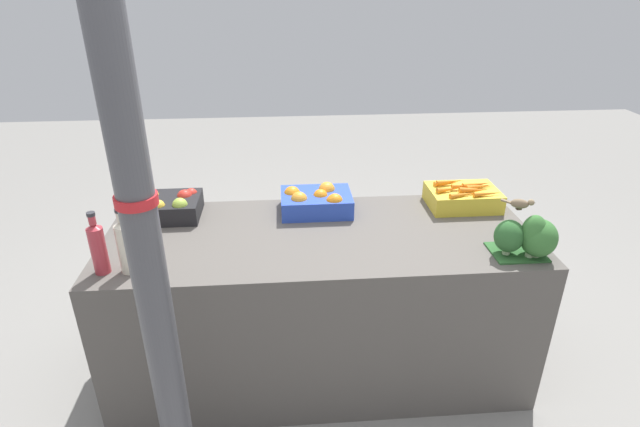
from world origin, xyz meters
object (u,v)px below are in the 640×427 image
orange_crate (317,201)px  sparrow_bird (521,204)px  broccoli_pile (529,237)px  apple_crate (163,205)px  carrot_crate (463,196)px  juice_bottle_cloudy (126,245)px  support_pole (143,236)px  juice_bottle_ruby (98,247)px

orange_crate → sparrow_bird: bearing=-29.9°
orange_crate → sparrow_bird: (0.80, -0.46, 0.17)m
sparrow_bird → broccoli_pile: bearing=-34.0°
apple_crate → carrot_crate: 1.49m
apple_crate → juice_bottle_cloudy: juice_bottle_cloudy is taller
juice_bottle_cloudy → orange_crate: bearing=32.0°
support_pole → juice_bottle_cloudy: 0.58m
orange_crate → broccoli_pile: 0.98m
juice_bottle_cloudy → carrot_crate: bearing=17.8°
carrot_crate → juice_bottle_ruby: juice_bottle_ruby is taller
apple_crate → juice_bottle_cloudy: 0.50m
orange_crate → broccoli_pile: broccoli_pile is taller
juice_bottle_ruby → apple_crate: bearing=73.9°
support_pole → sparrow_bird: (1.37, 0.49, -0.17)m
apple_crate → juice_bottle_cloudy: size_ratio=1.26×
support_pole → juice_bottle_ruby: 0.63m
carrot_crate → sparrow_bird: (0.06, -0.46, 0.17)m
apple_crate → broccoli_pile: (1.58, -0.52, 0.04)m
apple_crate → carrot_crate: (1.49, -0.01, -0.00)m
support_pole → carrot_crate: 1.66m
support_pole → juice_bottle_ruby: size_ratio=8.89×
orange_crate → broccoli_pile: size_ratio=1.39×
juice_bottle_ruby → juice_bottle_cloudy: juice_bottle_cloudy is taller
carrot_crate → sparrow_bird: bearing=-82.6°
support_pole → apple_crate: bearing=100.5°
juice_bottle_cloudy → sparrow_bird: 1.59m
carrot_crate → orange_crate: bearing=-180.0°
broccoli_pile → juice_bottle_ruby: (-1.73, 0.02, 0.02)m
carrot_crate → juice_bottle_cloudy: 1.61m
support_pole → juice_bottle_ruby: support_pole is taller
juice_bottle_ruby → sparrow_bird: size_ratio=2.04×
support_pole → apple_crate: (-0.18, 0.96, -0.34)m
juice_bottle_cloudy → broccoli_pile: bearing=-0.8°
orange_crate → carrot_crate: bearing=0.0°
apple_crate → juice_bottle_cloudy: bearing=-94.3°
broccoli_pile → juice_bottle_ruby: bearing=179.3°
support_pole → carrot_crate: size_ratio=6.78×
carrot_crate → juice_bottle_cloudy: juice_bottle_cloudy is taller
broccoli_pile → juice_bottle_ruby: size_ratio=0.94×
apple_crate → carrot_crate: carrot_crate is taller
orange_crate → support_pole: bearing=-121.0°
orange_crate → carrot_crate: 0.74m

